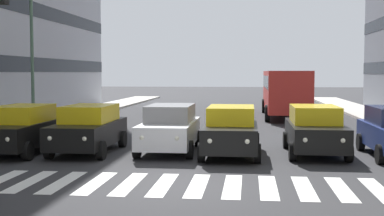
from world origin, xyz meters
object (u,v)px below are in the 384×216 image
(car_2, at_px, (231,130))
(car_4, at_px, (89,128))
(bus_behind_traffic, at_px, (285,88))
(car_5, at_px, (21,129))
(car_1, at_px, (315,130))
(street_lamp_right, at_px, (40,39))
(car_3, at_px, (170,128))

(car_2, xyz_separation_m, car_4, (5.16, -0.07, 0.00))
(car_2, xyz_separation_m, bus_behind_traffic, (-2.95, -16.11, 0.97))
(car_5, relative_size, bus_behind_traffic, 0.42)
(car_1, relative_size, bus_behind_traffic, 0.42)
(car_2, bearing_deg, car_1, -169.43)
(car_2, relative_size, car_4, 1.00)
(bus_behind_traffic, xyz_separation_m, street_lamp_right, (12.71, 9.35, 2.70))
(bus_behind_traffic, bearing_deg, street_lamp_right, 36.34)
(bus_behind_traffic, bearing_deg, car_4, 63.18)
(car_5, xyz_separation_m, bus_behind_traffic, (-10.49, -16.44, 0.97))
(car_2, relative_size, bus_behind_traffic, 0.42)
(car_2, height_order, car_4, same)
(car_4, distance_m, bus_behind_traffic, 18.00)
(bus_behind_traffic, bearing_deg, car_2, 79.63)
(car_3, bearing_deg, car_1, -179.79)
(street_lamp_right, bearing_deg, car_1, 153.93)
(street_lamp_right, bearing_deg, car_2, 145.26)
(car_5, height_order, bus_behind_traffic, bus_behind_traffic)
(car_1, xyz_separation_m, street_lamp_right, (12.71, -6.22, 3.67))
(car_3, height_order, bus_behind_traffic, bus_behind_traffic)
(car_3, xyz_separation_m, car_5, (5.29, 0.85, 0.00))
(car_2, bearing_deg, street_lamp_right, -34.74)
(car_4, bearing_deg, car_1, -176.63)
(car_3, distance_m, car_5, 5.36)
(car_4, bearing_deg, car_2, 179.19)
(car_1, relative_size, car_5, 1.00)
(car_3, relative_size, bus_behind_traffic, 0.42)
(car_4, height_order, car_5, same)
(car_2, height_order, car_3, same)
(car_2, relative_size, car_5, 1.00)
(street_lamp_right, bearing_deg, car_5, 107.39)
(car_4, bearing_deg, street_lamp_right, -55.52)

